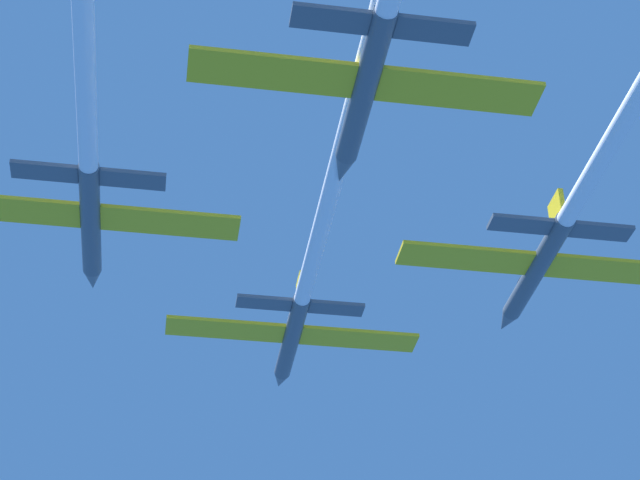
{
  "coord_description": "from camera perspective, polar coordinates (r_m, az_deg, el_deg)",
  "views": [
    {
      "loc": [
        -8.64,
        -69.13,
        -37.58
      ],
      "look_at": [
        -0.16,
        -13.23,
        0.21
      ],
      "focal_mm": 62.39,
      "sensor_mm": 36.0,
      "label": 1
    }
  ],
  "objects": [
    {
      "name": "jet_lead",
      "position": [
        62.76,
        0.91,
        3.79
      ],
      "size": [
        17.9,
        65.82,
        2.96
      ],
      "color": "#4C5660"
    },
    {
      "name": "jet_left_wing",
      "position": [
        56.65,
        -11.98,
        9.57
      ],
      "size": [
        17.9,
        54.31,
        2.96
      ],
      "color": "#4C5660"
    }
  ]
}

